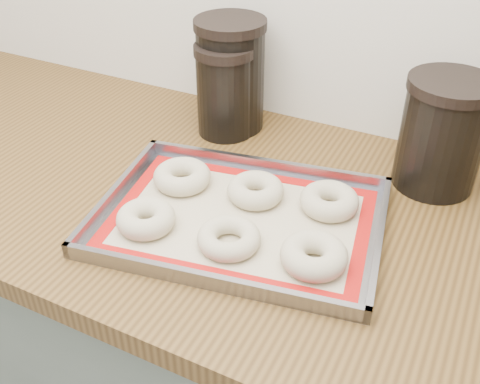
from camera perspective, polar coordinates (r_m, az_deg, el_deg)
The scene contains 12 objects.
countertop at distance 0.96m, azimuth 5.63°, elevation -3.17°, with size 3.06×0.68×0.04m, color brown.
baking_tray at distance 0.93m, azimuth -0.00°, elevation -2.69°, with size 0.51×0.40×0.03m.
baking_mat at distance 0.93m, azimuth 0.00°, elevation -2.79°, with size 0.46×0.36×0.00m.
bagel_front_left at distance 0.91m, azimuth -9.53°, elevation -2.68°, with size 0.10×0.10×0.04m, color #BFB394.
bagel_front_mid at distance 0.87m, azimuth -1.13°, elevation -4.71°, with size 0.10×0.10×0.03m, color #BFB394.
bagel_front_right at distance 0.84m, azimuth 7.52°, elevation -6.42°, with size 0.10×0.10×0.04m, color #BFB394.
bagel_back_left at distance 1.00m, azimuth -5.90°, elevation 1.58°, with size 0.10×0.10×0.04m, color #BFB394.
bagel_back_mid at distance 0.96m, azimuth 1.59°, elevation 0.18°, with size 0.10×0.10×0.03m, color #BFB394.
bagel_back_right at distance 0.95m, azimuth 9.06°, elevation -0.90°, with size 0.10×0.10×0.04m, color #BFB394.
canister_left at distance 1.16m, azimuth -0.96°, elevation 11.81°, with size 0.14×0.14×0.23m.
canister_mid at distance 1.15m, azimuth -1.50°, elevation 10.35°, with size 0.12×0.12×0.19m.
canister_right at distance 1.03m, azimuth 19.86°, elevation 5.58°, with size 0.15×0.15×0.20m.
Camera 1 is at (0.25, 0.96, 1.47)m, focal length 42.00 mm.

